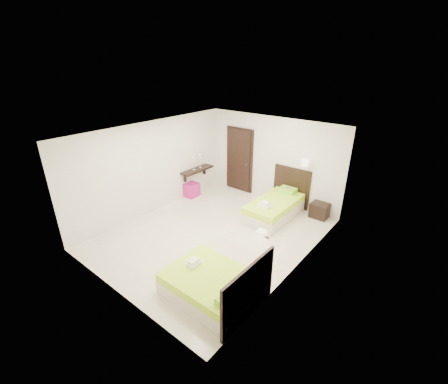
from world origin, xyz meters
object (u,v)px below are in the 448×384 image
Objects in this scene: bed_single at (276,206)px; bed_double at (215,285)px; nightstand at (320,210)px; ottoman at (191,190)px.

bed_single is 1.13× the size of bed_double.
nightstand is at bearing 35.00° from bed_single.
ottoman is at bearing -161.10° from nightstand.
bed_double is 3.93× the size of ottoman.
bed_single is at bearing -144.46° from nightstand.
bed_double is 4.22m from nightstand.
bed_double is at bearing -93.09° from nightstand.
bed_single is 4.05× the size of nightstand.
bed_single reaches higher than nightstand.
bed_single is at bearing 101.87° from bed_double.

